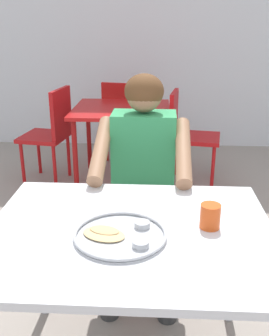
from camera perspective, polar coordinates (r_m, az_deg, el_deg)
table_foreground at (r=1.52m, az=-0.50°, el=-11.31°), size 1.08×0.85×0.72m
thali_tray at (r=1.43m, az=-2.10°, el=-9.64°), size 0.34×0.34×0.03m
drinking_cup at (r=1.50m, az=10.95°, el=-6.79°), size 0.08×0.08×0.09m
chair_foreground at (r=2.36m, az=1.42°, el=-3.35°), size 0.39×0.41×0.82m
diner_foreground at (r=2.08m, az=1.18°, el=0.05°), size 0.50×0.56×1.20m
table_background_red at (r=3.55m, az=-1.86°, el=7.37°), size 0.85×0.81×0.71m
chair_red_left at (r=3.67m, az=-11.90°, el=5.53°), size 0.46×0.48×0.88m
chair_red_right at (r=3.63m, az=7.55°, el=5.33°), size 0.50×0.46×0.85m
chair_red_far at (r=4.21m, az=-1.59°, el=7.71°), size 0.49×0.51×0.85m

